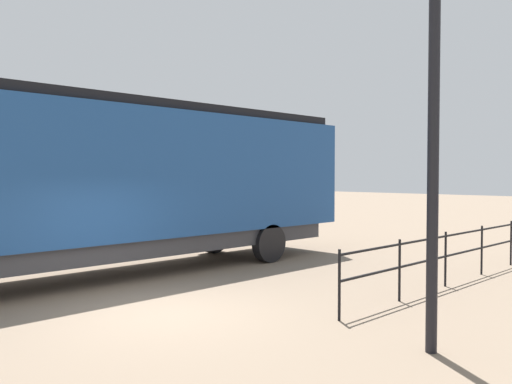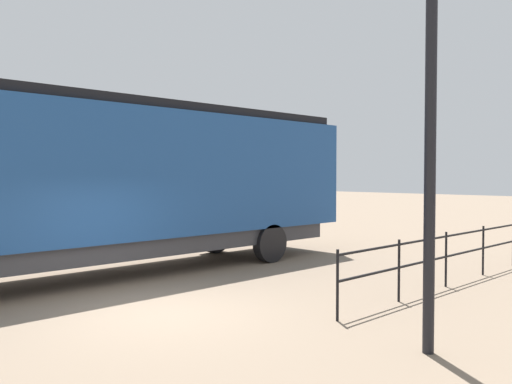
{
  "view_description": "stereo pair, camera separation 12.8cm",
  "coord_description": "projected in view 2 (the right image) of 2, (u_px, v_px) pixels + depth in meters",
  "views": [
    {
      "loc": [
        8.04,
        -5.33,
        2.52
      ],
      "look_at": [
        -0.68,
        3.21,
        2.12
      ],
      "focal_mm": 36.66,
      "sensor_mm": 36.0,
      "label": 1
    },
    {
      "loc": [
        8.12,
        -5.24,
        2.52
      ],
      "look_at": [
        -0.68,
        3.21,
        2.12
      ],
      "focal_mm": 36.66,
      "sensor_mm": 36.0,
      "label": 2
    }
  ],
  "objects": [
    {
      "name": "ground_plane",
      "position": [
        155.0,
        312.0,
        9.56
      ],
      "size": [
        120.0,
        120.0,
        0.0
      ],
      "primitive_type": "plane",
      "color": "#84705B"
    },
    {
      "name": "platform_fence",
      "position": [
        466.0,
        247.0,
        12.43
      ],
      "size": [
        0.05,
        10.01,
        1.24
      ],
      "color": "black",
      "rests_on": "ground_plane"
    },
    {
      "name": "lamp_post",
      "position": [
        432.0,
        27.0,
        7.24
      ],
      "size": [
        0.47,
        0.47,
        6.88
      ],
      "color": "black",
      "rests_on": "ground_plane"
    },
    {
      "name": "locomotive",
      "position": [
        100.0,
        179.0,
        12.72
      ],
      "size": [
        2.83,
        16.15,
        4.36
      ],
      "color": "navy",
      "rests_on": "ground_plane"
    }
  ]
}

